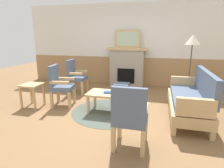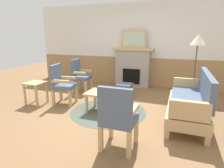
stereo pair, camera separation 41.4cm
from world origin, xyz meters
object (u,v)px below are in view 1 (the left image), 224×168
at_px(armchair_front_left, 130,115).
at_px(framed_picture, 128,39).
at_px(armchair_near_fireplace, 60,84).
at_px(armchair_by_window_left, 75,75).
at_px(fireplace, 127,67).
at_px(coffee_table, 110,95).
at_px(footstool, 122,86).
at_px(side_table, 32,89).
at_px(floor_lamp_by_couch, 192,44).
at_px(couch, 190,99).
at_px(book_on_table, 109,92).

bearing_deg(armchair_front_left, framed_picture, 100.70).
height_order(armchair_near_fireplace, armchair_by_window_left, same).
distance_m(armchair_near_fireplace, armchair_front_left, 2.36).
distance_m(fireplace, armchair_front_left, 3.70).
height_order(coffee_table, footstool, coffee_table).
xyz_separation_m(side_table, floor_lamp_by_couch, (3.63, 1.47, 1.02)).
distance_m(fireplace, coffee_table, 2.36).
bearing_deg(framed_picture, couch, -52.56).
bearing_deg(armchair_by_window_left, fireplace, 41.57).
height_order(armchair_by_window_left, floor_lamp_by_couch, floor_lamp_by_couch).
bearing_deg(armchair_near_fireplace, framed_picture, 61.32).
bearing_deg(couch, framed_picture, 127.44).
xyz_separation_m(couch, footstool, (-1.63, 1.07, -0.11)).
height_order(armchair_near_fireplace, floor_lamp_by_couch, floor_lamp_by_couch).
bearing_deg(armchair_near_fireplace, fireplace, 61.32).
distance_m(couch, floor_lamp_by_couch, 1.61).
bearing_deg(couch, book_on_table, -175.38).
relative_size(footstool, floor_lamp_by_couch, 0.24).
distance_m(fireplace, couch, 2.80).
distance_m(book_on_table, side_table, 1.85).
relative_size(coffee_table, footstool, 2.40).
bearing_deg(book_on_table, couch, 4.62).
distance_m(framed_picture, floor_lamp_by_couch, 2.07).
bearing_deg(armchair_front_left, footstool, 104.09).
xyz_separation_m(fireplace, couch, (1.70, -2.22, -0.26)).
bearing_deg(floor_lamp_by_couch, armchair_near_fireplace, -157.94).
bearing_deg(book_on_table, footstool, 88.57).
distance_m(book_on_table, floor_lamp_by_couch, 2.44).
bearing_deg(fireplace, framed_picture, 90.00).
xyz_separation_m(framed_picture, side_table, (-1.82, -2.48, -1.13)).
bearing_deg(framed_picture, armchair_front_left, -79.30).
height_order(armchair_by_window_left, side_table, armchair_by_window_left).
relative_size(footstool, armchair_near_fireplace, 0.41).
bearing_deg(armchair_by_window_left, framed_picture, 41.57).
bearing_deg(framed_picture, floor_lamp_by_couch, -29.17).
distance_m(footstool, armchair_front_left, 2.57).
bearing_deg(armchair_by_window_left, book_on_table, -40.85).
bearing_deg(footstool, framed_picture, 93.13).
height_order(book_on_table, armchair_by_window_left, armchair_by_window_left).
height_order(fireplace, armchair_by_window_left, fireplace).
bearing_deg(couch, armchair_front_left, -125.54).
distance_m(armchair_by_window_left, floor_lamp_by_couch, 3.27).
height_order(fireplace, coffee_table, fireplace).
xyz_separation_m(book_on_table, floor_lamp_by_couch, (1.78, 1.34, 1.00)).
xyz_separation_m(armchair_by_window_left, side_table, (-0.49, -1.30, -0.10)).
height_order(book_on_table, floor_lamp_by_couch, floor_lamp_by_couch).
relative_size(framed_picture, book_on_table, 3.39).
bearing_deg(fireplace, couch, -52.56).
height_order(couch, armchair_by_window_left, same).
relative_size(couch, book_on_table, 7.64).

